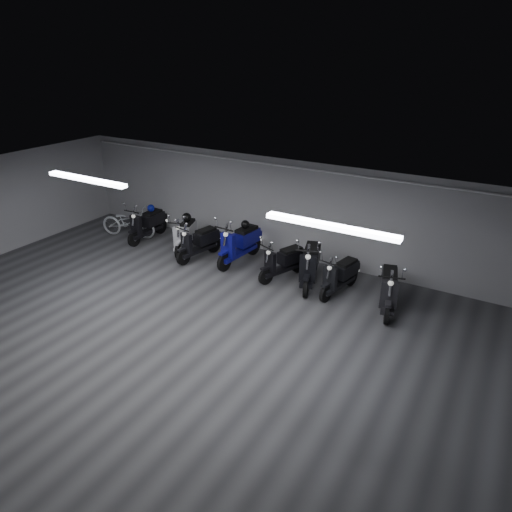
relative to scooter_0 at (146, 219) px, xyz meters
The scene contains 18 objects.
floor 5.65m from the scooter_0, 43.33° to the right, with size 14.00×10.00×0.01m, color #39393C.
ceiling 6.00m from the scooter_0, 43.33° to the right, with size 14.00×10.00×0.01m, color gray.
back_wall 4.30m from the scooter_0, 15.79° to the left, with size 14.00×0.01×2.80m, color #9D9D9F.
fluor_strip_left 3.68m from the scooter_0, 69.22° to the right, with size 2.40×0.18×0.08m, color white.
fluor_strip_right 7.91m from the scooter_0, 21.93° to the right, with size 2.40×0.18×0.08m, color white.
conduit 4.64m from the scooter_0, 14.68° to the left, with size 0.05×0.05×13.60m, color white.
scooter_0 is the anchor object (origin of this frame).
scooter_2 1.54m from the scooter_0, ahead, with size 0.58×1.75×1.30m, color silver, non-canonical shape.
scooter_3 2.26m from the scooter_0, ahead, with size 0.58×1.75×1.30m, color black, non-canonical shape.
scooter_4 3.38m from the scooter_0, ahead, with size 0.67×2.01×1.50m, color navy, non-canonical shape.
scooter_5 4.87m from the scooter_0, ahead, with size 0.56×1.69×1.26m, color black, non-canonical shape.
scooter_7 5.61m from the scooter_0, ahead, with size 0.67×2.00×1.49m, color black, non-canonical shape.
scooter_8 6.43m from the scooter_0, ahead, with size 0.56×1.69×1.26m, color black, non-canonical shape.
scooter_9 7.66m from the scooter_0, ahead, with size 0.62×1.85×1.38m, color black, non-canonical shape.
bicycle 0.71m from the scooter_0, behind, with size 0.64×1.81×1.17m, color white.
helmet_0 3.44m from the scooter_0, ahead, with size 0.24×0.24×0.24m, color black.
helmet_1 1.49m from the scooter_0, ahead, with size 0.28×0.28×0.28m, color black.
helmet_2 0.38m from the scooter_0, 91.34° to the left, with size 0.23×0.23×0.23m, color navy.
Camera 1 is at (5.59, -5.90, 5.50)m, focal length 32.04 mm.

